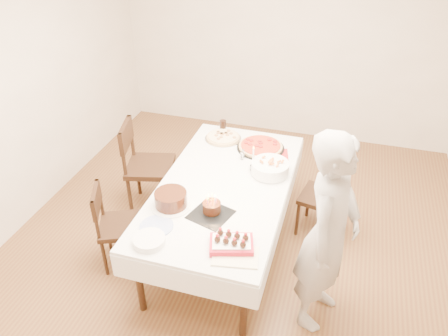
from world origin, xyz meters
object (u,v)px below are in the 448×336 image
(chair_right_savory, at_px, (322,197))
(chair_left_savory, at_px, (150,167))
(taper_candle, at_px, (253,158))
(person, at_px, (329,235))
(dining_table, at_px, (224,216))
(pizza_pepperoni, at_px, (261,147))
(chair_left_dessert, at_px, (122,226))
(cola_glass, at_px, (223,126))
(pasta_bowl, at_px, (270,168))
(strawberry_box, at_px, (231,243))
(layer_cake, at_px, (171,199))
(pizza_white, at_px, (223,137))
(birthday_cake, at_px, (212,204))

(chair_right_savory, height_order, chair_left_savory, chair_left_savory)
(taper_candle, bearing_deg, person, -47.51)
(dining_table, height_order, pizza_pepperoni, pizza_pepperoni)
(chair_left_dessert, distance_m, cola_glass, 1.57)
(dining_table, relative_size, chair_left_savory, 2.09)
(pasta_bowl, distance_m, strawberry_box, 1.06)
(pizza_pepperoni, relative_size, strawberry_box, 1.50)
(chair_left_dessert, xyz_separation_m, cola_glass, (0.54, 1.42, 0.39))
(taper_candle, bearing_deg, pizza_pepperoni, 92.15)
(dining_table, relative_size, chair_left_dessert, 2.52)
(strawberry_box, bearing_deg, chair_left_savory, 136.32)
(chair_left_dessert, height_order, cola_glass, cola_glass)
(person, bearing_deg, chair_left_savory, 79.16)
(chair_right_savory, xyz_separation_m, pizza_pepperoni, (-0.69, 0.22, 0.35))
(layer_cake, height_order, strawberry_box, layer_cake)
(pizza_white, relative_size, layer_cake, 1.11)
(chair_right_savory, bearing_deg, chair_left_dessert, -139.54)
(dining_table, bearing_deg, birthday_cake, -87.81)
(chair_left_savory, height_order, layer_cake, chair_left_savory)
(pasta_bowl, bearing_deg, birthday_cake, -116.34)
(chair_right_savory, relative_size, taper_candle, 3.21)
(pasta_bowl, distance_m, taper_candle, 0.18)
(chair_left_savory, bearing_deg, chair_left_dessert, 82.42)
(taper_candle, xyz_separation_m, cola_glass, (-0.50, 0.66, -0.07))
(chair_left_savory, xyz_separation_m, layer_cake, (0.60, -0.83, 0.31))
(chair_right_savory, relative_size, pasta_bowl, 2.41)
(pizza_pepperoni, distance_m, pasta_bowl, 0.47)
(pizza_pepperoni, relative_size, layer_cake, 1.40)
(pizza_pepperoni, distance_m, birthday_cake, 1.14)
(taper_candle, bearing_deg, chair_left_savory, 175.16)
(pasta_bowl, bearing_deg, chair_left_dessert, -148.26)
(chair_left_dessert, bearing_deg, taper_candle, -167.23)
(chair_right_savory, xyz_separation_m, chair_left_savory, (-1.81, -0.10, 0.09))
(pizza_white, bearing_deg, chair_left_dessert, -115.45)
(pizza_pepperoni, xyz_separation_m, pasta_bowl, (0.19, -0.43, 0.04))
(chair_left_dessert, bearing_deg, chair_left_savory, -107.00)
(dining_table, xyz_separation_m, strawberry_box, (0.29, -0.77, 0.42))
(pizza_white, distance_m, birthday_cake, 1.23)
(chair_left_savory, distance_m, cola_glass, 0.90)
(dining_table, bearing_deg, person, -29.02)
(pasta_bowl, bearing_deg, layer_cake, -134.43)
(chair_right_savory, bearing_deg, pizza_white, 176.55)
(chair_left_savory, relative_size, cola_glass, 7.96)
(cola_glass, distance_m, layer_cake, 1.40)
(chair_left_savory, height_order, birthday_cake, chair_left_savory)
(dining_table, xyz_separation_m, cola_glass, (-0.30, 0.97, 0.44))
(chair_left_savory, distance_m, birthday_cake, 1.30)
(dining_table, xyz_separation_m, pizza_white, (-0.25, 0.80, 0.40))
(chair_left_savory, bearing_deg, cola_glass, -152.97)
(chair_left_savory, height_order, cola_glass, chair_left_savory)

